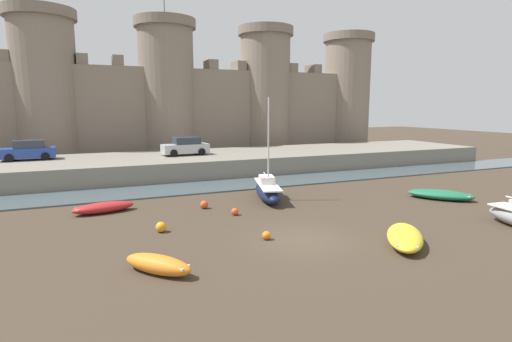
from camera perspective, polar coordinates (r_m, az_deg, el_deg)
ground_plane at (r=18.29m, az=6.49°, el=-9.69°), size 160.00×160.00×0.00m
water_channel at (r=29.98m, az=-5.86°, el=-2.13°), size 80.00×4.50×0.10m
quay_road at (r=36.76m, az=-9.20°, el=1.06°), size 60.55×10.00×1.58m
castle at (r=46.78m, az=-12.55°, el=10.22°), size 55.28×6.73×18.41m
rowboat_near_channel_left at (r=18.58m, az=20.49°, el=-8.78°), size 3.50×3.80×0.68m
rowboat_foreground_right at (r=15.01m, az=-13.82°, el=-12.77°), size 2.51×2.68×0.68m
rowboat_foreground_left at (r=28.36m, az=24.87°, el=-3.05°), size 3.78×4.05×0.59m
sailboat_foreground_centre at (r=25.61m, az=1.66°, el=-2.75°), size 2.74×5.44×6.48m
rowboat_midflat_centre at (r=24.08m, az=-20.97°, el=-4.85°), size 3.50×1.67×0.60m
mooring_buoy_near_channel at (r=19.64m, az=-13.42°, el=-7.79°), size 0.50×0.50×0.50m
mooring_buoy_near_shore at (r=18.10m, az=1.50°, el=-9.19°), size 0.39×0.39×0.39m
mooring_buoy_off_centre at (r=22.04m, az=-3.04°, el=-5.82°), size 0.40×0.40×0.40m
mooring_buoy_mid_mud at (r=23.60m, az=-7.42°, el=-4.78°), size 0.48×0.48×0.48m
car_quay_centre_east at (r=36.57m, az=-10.03°, el=3.47°), size 4.20×2.09×1.62m
car_quay_centre_west at (r=37.63m, az=-29.78°, el=2.56°), size 4.20×2.09×1.62m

